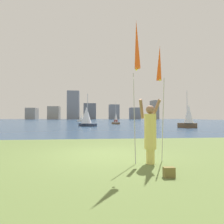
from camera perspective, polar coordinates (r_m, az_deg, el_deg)
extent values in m
cube|color=navy|center=(69.23, -5.40, -2.63)|extent=(120.00, 115.19, 0.12)
cube|color=#2D381C|center=(11.70, -4.30, -8.08)|extent=(120.00, 0.70, 0.02)
cylinder|color=#D8CC66|center=(5.68, 11.30, -12.76)|extent=(0.24, 0.24, 0.42)
cylinder|color=#D8CC66|center=(5.58, 11.26, -5.64)|extent=(0.34, 0.34, 0.99)
sphere|color=#936B51|center=(5.57, 11.23, 0.70)|extent=(0.24, 0.24, 0.24)
cylinder|color=#936B51|center=(5.65, 8.73, 0.90)|extent=(0.24, 0.38, 0.57)
cylinder|color=#936B51|center=(5.77, 12.88, 0.87)|extent=(0.24, 0.38, 0.57)
cylinder|color=#B2B2B7|center=(5.59, 6.65, -1.52)|extent=(0.02, 0.30, 2.62)
cone|color=#F25919|center=(5.63, 7.37, 19.42)|extent=(0.16, 0.30, 1.40)
sphere|color=yellow|center=(5.49, 7.22, 12.36)|extent=(0.06, 0.06, 0.06)
cylinder|color=#B2B2B7|center=(5.84, 14.85, -2.34)|extent=(0.02, 0.25, 2.45)
cone|color=#F25919|center=(6.32, 13.84, 13.85)|extent=(0.16, 0.26, 1.07)
sphere|color=yellow|center=(6.15, 14.03, 9.19)|extent=(0.06, 0.06, 0.06)
cube|color=olive|center=(4.58, 16.53, -16.74)|extent=(0.25, 0.14, 0.22)
cube|color=brown|center=(35.34, 1.12, -3.34)|extent=(1.41, 1.95, 0.36)
cylinder|color=silver|center=(35.34, 1.12, 0.08)|extent=(0.06, 0.06, 3.85)
cube|color=maroon|center=(54.00, 1.12, -2.60)|extent=(0.84, 1.72, 0.55)
cylinder|color=#47474C|center=(53.99, 1.12, -0.70)|extent=(0.06, 0.06, 3.03)
cone|color=white|center=(53.87, 1.16, -1.11)|extent=(0.95, 0.95, 2.26)
cube|color=#333D51|center=(27.83, -7.27, -3.78)|extent=(2.68, 2.55, 0.40)
cylinder|color=silver|center=(27.84, -7.25, 1.06)|extent=(0.09, 0.09, 4.30)
cone|color=white|center=(27.97, -7.59, -0.88)|extent=(2.11, 2.11, 2.42)
cube|color=white|center=(57.77, -9.25, -2.58)|extent=(2.25, 0.96, 0.40)
cylinder|color=silver|center=(57.76, -9.24, -0.94)|extent=(0.07, 0.07, 2.91)
cone|color=white|center=(57.76, -9.08, -1.56)|extent=(1.14, 1.14, 1.65)
cube|color=brown|center=(25.20, 21.40, -3.72)|extent=(2.21, 1.62, 0.59)
cylinder|color=silver|center=(25.21, 21.35, 1.44)|extent=(0.07, 0.07, 3.95)
cone|color=white|center=(25.17, 21.75, -0.51)|extent=(1.54, 1.54, 2.23)
cube|color=gray|center=(118.50, -22.60, -0.46)|extent=(5.41, 7.62, 6.43)
cube|color=gray|center=(114.30, -16.79, -0.25)|extent=(6.27, 6.55, 7.32)
cube|color=gray|center=(112.37, -11.37, 1.99)|extent=(6.70, 5.48, 16.16)
cube|color=slate|center=(114.67, -6.57, 0.20)|extent=(7.22, 5.34, 9.37)
cube|color=gray|center=(114.66, 0.58, 0.01)|extent=(5.94, 5.96, 8.66)
cube|color=gray|center=(114.28, 6.79, -0.43)|extent=(6.01, 5.12, 6.82)
cube|color=gray|center=(116.84, 12.43, 0.60)|extent=(3.50, 7.28, 11.04)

